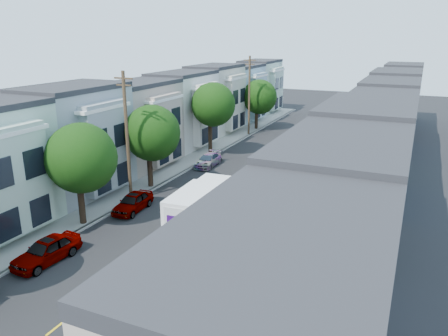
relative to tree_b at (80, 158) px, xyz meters
name	(u,v)px	position (x,y,z in m)	size (l,w,h in m)	color
ground	(189,223)	(6.30, 3.18, -4.84)	(160.00, 160.00, 0.00)	black
road_slab	(261,167)	(6.30, 18.18, -4.83)	(12.00, 70.00, 0.02)	black
curb_left	(206,159)	(0.25, 18.18, -4.76)	(0.30, 70.00, 0.15)	gray
curb_right	(321,174)	(12.35, 18.18, -4.76)	(0.30, 70.00, 0.15)	gray
sidewalk_left	(196,158)	(-1.05, 18.18, -4.76)	(2.60, 70.00, 0.15)	gray
sidewalk_right	(335,175)	(13.65, 18.18, -4.76)	(2.60, 70.00, 0.15)	gray
centerline	(261,167)	(6.30, 18.18, -4.84)	(0.12, 70.00, 0.01)	gold
townhouse_row_left	(165,155)	(-4.85, 18.18, -4.84)	(5.00, 70.00, 8.50)	#98B6C0
townhouse_row_right	(378,181)	(17.45, 18.18, -4.84)	(5.00, 70.00, 8.50)	#98B6C0
tree_b	(80,158)	(0.00, 0.00, 0.00)	(4.70, 4.70, 7.21)	black
tree_c	(151,133)	(0.00, 8.45, 0.00)	(4.70, 4.70, 7.20)	black
tree_d	(212,105)	(0.00, 20.25, 0.70)	(4.70, 4.70, 7.92)	black
tree_e	(259,97)	(0.00, 34.88, -0.30)	(4.70, 4.70, 6.91)	black
tree_far_r	(356,110)	(13.20, 32.38, -0.86)	(3.10, 3.10, 5.57)	black
utility_pole_near	(127,137)	(0.00, 5.18, 0.32)	(1.60, 0.26, 10.00)	#42301E
utility_pole_far	(249,96)	(0.00, 31.18, 0.32)	(1.60, 0.26, 10.00)	#42301E
fedex_truck	(204,208)	(8.00, 2.13, -3.01)	(2.63, 6.82, 3.27)	silver
lead_sedan	(260,177)	(8.00, 13.19, -4.16)	(2.26, 4.90, 1.36)	black
parked_left_b	(47,251)	(1.40, -4.94, -4.11)	(1.72, 4.48, 1.45)	black
parked_left_c	(133,202)	(1.40, 3.49, -4.15)	(1.62, 4.22, 1.37)	#BCBCBC
parked_left_d	(208,160)	(1.40, 16.24, -4.23)	(1.70, 4.05, 1.22)	#4B0C0C
parked_right_a	(215,270)	(11.20, -2.90, -4.14)	(1.46, 4.15, 1.38)	#2F3236
parked_right_b	(240,242)	(11.20, 0.58, -4.10)	(2.08, 4.94, 1.48)	white
parked_right_c	(313,163)	(11.20, 19.60, -4.22)	(1.71, 4.08, 1.22)	black
parked_right_d	(337,136)	(11.20, 32.42, -4.14)	(1.95, 4.65, 1.39)	#091F3B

